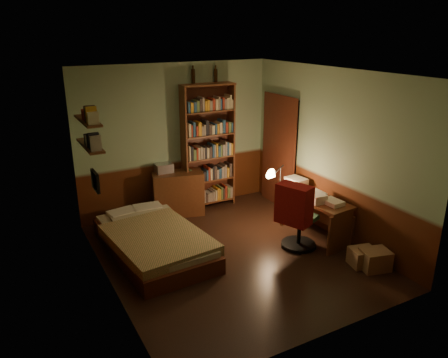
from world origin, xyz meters
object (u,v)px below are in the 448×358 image
mini_stereo (164,168)px  bookshelf (208,147)px  desk_lamp (281,169)px  cardboard_box_b (363,257)px  cardboard_box_a (375,260)px  bed (153,232)px  dresser (178,193)px  office_chair (300,216)px  desk (314,217)px

mini_stereo → bookshelf: bearing=-1.8°
desk_lamp → cardboard_box_b: size_ratio=1.92×
cardboard_box_b → cardboard_box_a: bearing=-67.3°
bed → cardboard_box_a: 3.14m
dresser → office_chair: office_chair is taller
bed → desk: (2.41, -0.71, 0.01)m
cardboard_box_a → cardboard_box_b: 0.17m
mini_stereo → cardboard_box_b: size_ratio=0.84×
mini_stereo → office_chair: bearing=-57.5°
dresser → desk: bearing=-35.6°
desk → mini_stereo: bearing=125.6°
mini_stereo → desk: 2.67m
bookshelf → desk: 2.26m
bed → bookshelf: bearing=35.6°
bookshelf → office_chair: 2.23m
office_chair → cardboard_box_b: bearing=-84.6°
desk_lamp → cardboard_box_a: size_ratio=1.79×
bookshelf → bed: bearing=-138.0°
bed → cardboard_box_b: (2.43, -1.74, -0.19)m
desk → cardboard_box_b: (0.02, -1.04, -0.20)m
office_chair → cardboard_box_b: office_chair is taller
desk_lamp → cardboard_box_a: (0.34, -1.80, -0.84)m
mini_stereo → cardboard_box_b: bearing=-58.7°
mini_stereo → desk: bearing=-47.6°
bed → mini_stereo: (0.68, 1.25, 0.53)m
mini_stereo → desk: mini_stereo is taller
desk → dresser: bearing=124.1°
desk_lamp → cardboard_box_b: (0.27, -1.64, -0.86)m
mini_stereo → cardboard_box_a: bearing=-59.1°
office_chair → bookshelf: bearing=80.8°
desk → office_chair: bearing=-163.6°
mini_stereo → cardboard_box_a: 3.71m
dresser → office_chair: size_ratio=0.87×
bed → cardboard_box_a: bearing=-40.3°
cardboard_box_a → mini_stereo: bearing=120.0°
bookshelf → office_chair: bearing=-74.0°
dresser → desk: 2.39m
desk → desk_lamp: (-0.25, 0.60, 0.66)m
desk → cardboard_box_a: desk is taller
cardboard_box_b → bookshelf: bearing=107.3°
dresser → cardboard_box_a: bearing=-47.3°
bed → desk_lamp: bearing=-5.9°
dresser → mini_stereo: size_ratio=2.98×
desk → office_chair: office_chair is taller
bed → bookshelf: size_ratio=0.95×
cardboard_box_a → bookshelf: bearing=107.5°
bookshelf → cardboard_box_b: 3.25m
bed → desk_lamp: 2.26m
mini_stereo → cardboard_box_b: 3.55m
mini_stereo → desk_lamp: desk_lamp is taller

